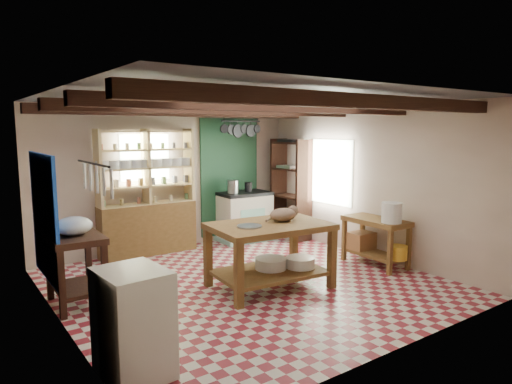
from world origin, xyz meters
TOP-DOWN VIEW (x-y plane):
  - floor at (0.00, 0.00)m, footprint 5.00×5.00m
  - ceiling at (0.00, 0.00)m, footprint 5.00×5.00m
  - wall_back at (0.00, 2.50)m, footprint 5.00×0.04m
  - wall_front at (0.00, -2.50)m, footprint 5.00×0.04m
  - wall_left at (-2.50, 0.00)m, footprint 0.04×5.00m
  - wall_right at (2.50, 0.00)m, footprint 0.04×5.00m
  - ceiling_beams at (0.00, 0.00)m, footprint 5.00×3.80m
  - blue_wall_patch at (-2.47, 0.90)m, footprint 0.04×1.40m
  - green_wall_patch at (1.25, 2.47)m, footprint 1.30×0.04m
  - window_back at (-0.50, 2.48)m, footprint 0.90×0.02m
  - window_right at (2.48, 1.00)m, footprint 0.02×1.30m
  - utensil_rail at (-2.44, -1.20)m, footprint 0.06×0.90m
  - pot_rack at (1.25, 2.05)m, footprint 0.86×0.12m
  - shelving_unit at (-0.55, 2.31)m, footprint 1.70×0.34m
  - tall_rack at (2.28, 1.80)m, footprint 0.40×0.86m
  - work_table at (0.16, -0.30)m, footprint 1.69×1.21m
  - stove at (1.38, 2.15)m, footprint 1.02×0.72m
  - prep_table at (-2.20, 0.60)m, footprint 0.63×0.90m
  - white_cabinet at (-2.22, -1.43)m, footprint 0.59×0.69m
  - right_counter at (2.18, -0.46)m, footprint 0.57×1.09m
  - cat at (0.41, -0.27)m, footprint 0.43×0.34m
  - steel_tray at (-0.19, -0.31)m, footprint 0.36×0.36m
  - basin_large at (0.21, -0.25)m, footprint 0.48×0.48m
  - basin_small at (0.60, -0.44)m, footprint 0.46×0.46m
  - kettle_left at (1.13, 2.16)m, footprint 0.22×0.22m
  - kettle_right at (1.48, 2.14)m, footprint 0.15×0.15m
  - enamel_bowl at (-2.20, 0.60)m, footprint 0.46×0.46m
  - white_bucket at (2.12, -0.81)m, footprint 0.32×0.32m
  - wicker_basket at (2.19, -0.16)m, footprint 0.41×0.34m
  - yellow_tub at (2.17, -0.91)m, footprint 0.30×0.30m

SIDE VIEW (x-z plane):
  - floor at x=0.00m, z-range -0.02..0.00m
  - yellow_tub at x=2.17m, z-range 0.20..0.42m
  - basin_small at x=0.60m, z-range 0.24..0.39m
  - basin_large at x=0.21m, z-range 0.24..0.39m
  - wicker_basket at x=2.19m, z-range 0.20..0.49m
  - right_counter at x=2.18m, z-range 0.00..0.77m
  - prep_table at x=-2.20m, z-range 0.00..0.90m
  - work_table at x=0.16m, z-range 0.00..0.91m
  - stove at x=1.38m, z-range 0.00..0.97m
  - white_cabinet at x=-2.22m, z-range 0.00..0.97m
  - steel_tray at x=-0.19m, z-range 0.91..0.92m
  - white_bucket at x=2.12m, z-range 0.77..1.08m
  - cat at x=0.41m, z-range 0.91..1.09m
  - tall_rack at x=2.28m, z-range 0.00..2.00m
  - enamel_bowl at x=-2.20m, z-range 0.90..1.12m
  - kettle_right at x=1.48m, z-range 0.97..1.15m
  - kettle_left at x=1.13m, z-range 0.97..1.21m
  - blue_wall_patch at x=-2.47m, z-range 0.30..1.90m
  - shelving_unit at x=-0.55m, z-range 0.00..2.20m
  - green_wall_patch at x=1.25m, z-range 0.10..2.40m
  - wall_back at x=0.00m, z-range 0.00..2.60m
  - wall_front at x=0.00m, z-range 0.00..2.60m
  - wall_left at x=-2.50m, z-range 0.00..2.60m
  - wall_right at x=2.50m, z-range 0.00..2.60m
  - window_right at x=2.48m, z-range 0.80..2.00m
  - window_back at x=-0.50m, z-range 1.30..2.10m
  - utensil_rail at x=-2.44m, z-range 1.64..1.92m
  - pot_rack at x=1.25m, z-range 2.00..2.36m
  - ceiling_beams at x=0.00m, z-range 2.40..2.56m
  - ceiling at x=0.00m, z-range 2.59..2.61m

